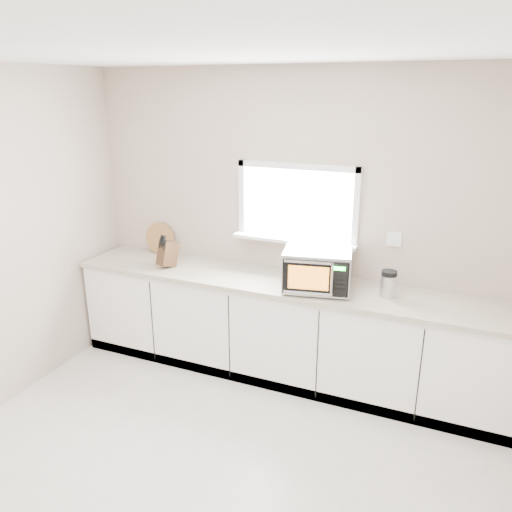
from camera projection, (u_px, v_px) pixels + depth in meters
The scene contains 8 objects.
ground at pixel (190, 508), 3.14m from camera, with size 4.00×4.00×0.00m, color beige.
back_wall at pixel (297, 224), 4.44m from camera, with size 4.00×0.17×2.70m.
cabinets at pixel (284, 331), 4.48m from camera, with size 3.92×0.60×0.88m, color white.
countertop at pixel (284, 284), 4.32m from camera, with size 3.92×0.64×0.04m, color #B4AC95.
microwave at pixel (318, 269), 4.09m from camera, with size 0.61×0.52×0.35m.
knife_block at pixel (168, 253), 4.63m from camera, with size 0.16×0.24×0.32m.
cutting_board at pixel (160, 238), 5.01m from camera, with size 0.32×0.32×0.02m, color #AF7E44.
coffee_grinder at pixel (388, 284), 3.97m from camera, with size 0.14×0.14×0.22m.
Camera 1 is at (1.35, -2.11, 2.51)m, focal length 35.00 mm.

